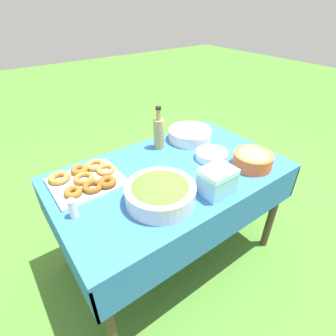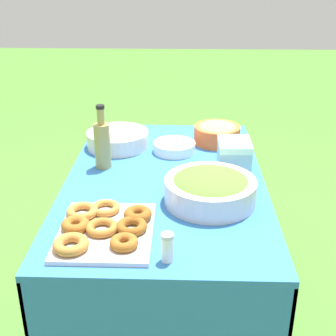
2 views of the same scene
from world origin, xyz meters
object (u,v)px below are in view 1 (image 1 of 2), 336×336
pasta_bowl (190,133)px  cooler_box (217,181)px  olive_oil_bottle (159,132)px  donut_platter (87,179)px  salad_bowl (160,192)px  bread_bowl (253,159)px  plate_stack (212,155)px

pasta_bowl → cooler_box: 0.61m
pasta_bowl → olive_oil_bottle: size_ratio=1.06×
donut_platter → cooler_box: 0.70m
salad_bowl → donut_platter: bearing=-57.7°
olive_oil_bottle → bread_bowl: bearing=120.8°
pasta_bowl → olive_oil_bottle: olive_oil_bottle is taller
bread_bowl → plate_stack: bearing=-58.7°
plate_stack → olive_oil_bottle: bearing=-59.5°
salad_bowl → bread_bowl: (-0.62, 0.07, -0.00)m
salad_bowl → pasta_bowl: bearing=-142.5°
salad_bowl → olive_oil_bottle: (-0.31, -0.46, 0.05)m
plate_stack → cooler_box: size_ratio=1.18×
pasta_bowl → donut_platter: bearing=4.0°
donut_platter → plate_stack: donut_platter is taller
pasta_bowl → cooler_box: (0.28, 0.54, 0.02)m
plate_stack → cooler_box: bearing=49.4°
bread_bowl → olive_oil_bottle: bearing=-59.2°
donut_platter → cooler_box: (-0.51, 0.49, 0.05)m
plate_stack → olive_oil_bottle: 0.37m
olive_oil_bottle → plate_stack: bearing=120.5°
plate_stack → bread_bowl: bearing=121.3°
cooler_box → pasta_bowl: bearing=-117.5°
salad_bowl → plate_stack: salad_bowl is taller
olive_oil_bottle → cooler_box: size_ratio=1.68×
plate_stack → salad_bowl: bearing=16.4°
pasta_bowl → donut_platter: 0.79m
cooler_box → bread_bowl: bearing=-172.0°
pasta_bowl → cooler_box: size_ratio=1.78×
donut_platter → cooler_box: size_ratio=2.27×
pasta_bowl → plate_stack: bearing=78.3°
salad_bowl → plate_stack: (-0.50, -0.15, -0.03)m
pasta_bowl → donut_platter: size_ratio=0.78×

